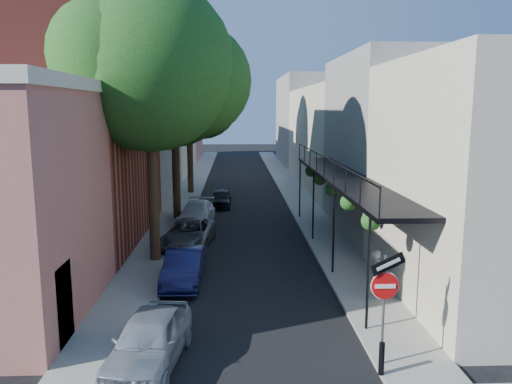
{
  "coord_description": "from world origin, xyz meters",
  "views": [
    {
      "loc": [
        -0.43,
        -10.34,
        6.36
      ],
      "look_at": [
        0.46,
        10.87,
        2.8
      ],
      "focal_mm": 35.0,
      "sensor_mm": 36.0,
      "label": 1
    }
  ],
  "objects": [
    {
      "name": "oak_far",
      "position": [
        -3.35,
        27.27,
        8.26
      ],
      "size": [
        7.7,
        7.0,
        11.9
      ],
      "color": "#362315",
      "rests_on": "ground"
    },
    {
      "name": "bollard",
      "position": [
        3.0,
        0.5,
        0.52
      ],
      "size": [
        0.14,
        0.14,
        0.8
      ],
      "primitive_type": "cylinder",
      "color": "black",
      "rests_on": "sidewalk_right"
    },
    {
      "name": "oak_near",
      "position": [
        -3.37,
        10.26,
        7.88
      ],
      "size": [
        7.48,
        6.8,
        11.42
      ],
      "color": "#362315",
      "rests_on": "ground"
    },
    {
      "name": "parked_car_b",
      "position": [
        -2.33,
        7.33,
        0.62
      ],
      "size": [
        1.41,
        3.82,
        1.25
      ],
      "primitive_type": "imported",
      "rotation": [
        0.0,
        0.0,
        -0.02
      ],
      "color": "#14163E",
      "rests_on": "ground"
    },
    {
      "name": "buildings_left",
      "position": [
        -9.3,
        28.76,
        4.94
      ],
      "size": [
        10.1,
        59.1,
        12.0
      ],
      "color": "#B7705E",
      "rests_on": "ground"
    },
    {
      "name": "oak_mid",
      "position": [
        -3.42,
        18.23,
        7.06
      ],
      "size": [
        6.6,
        6.0,
        10.2
      ],
      "color": "#362315",
      "rests_on": "ground"
    },
    {
      "name": "buildings_right",
      "position": [
        8.99,
        29.49,
        4.42
      ],
      "size": [
        9.8,
        55.0,
        10.0
      ],
      "color": "beige",
      "rests_on": "ground"
    },
    {
      "name": "parked_car_a",
      "position": [
        -2.6,
        1.4,
        0.66
      ],
      "size": [
        2.06,
        4.07,
        1.33
      ],
      "primitive_type": "imported",
      "rotation": [
        0.0,
        0.0,
        -0.13
      ],
      "color": "#959CA5",
      "rests_on": "ground"
    },
    {
      "name": "road_surface",
      "position": [
        0.0,
        30.0,
        0.01
      ],
      "size": [
        6.0,
        64.0,
        0.01
      ],
      "primitive_type": "cube",
      "color": "black",
      "rests_on": "ground"
    },
    {
      "name": "sidewalk_left",
      "position": [
        -4.0,
        30.0,
        0.06
      ],
      "size": [
        2.0,
        64.0,
        0.12
      ],
      "primitive_type": "cube",
      "color": "gray",
      "rests_on": "ground"
    },
    {
      "name": "parked_car_e",
      "position": [
        -1.4,
        21.83,
        0.56
      ],
      "size": [
        1.4,
        3.33,
        1.13
      ],
      "primitive_type": "imported",
      "rotation": [
        0.0,
        0.0,
        -0.02
      ],
      "color": "black",
      "rests_on": "ground"
    },
    {
      "name": "pedestrian",
      "position": [
        4.24,
        5.35,
        0.94
      ],
      "size": [
        0.42,
        0.62,
        1.64
      ],
      "primitive_type": "imported",
      "rotation": [
        0.0,
        0.0,
        1.52
      ],
      "color": "gray",
      "rests_on": "sidewalk_right"
    },
    {
      "name": "parked_car_d",
      "position": [
        -2.6,
        16.89,
        0.62
      ],
      "size": [
        2.1,
        4.41,
        1.24
      ],
      "primitive_type": "imported",
      "rotation": [
        0.0,
        0.0,
        -0.09
      ],
      "color": "silver",
      "rests_on": "ground"
    },
    {
      "name": "sidewalk_right",
      "position": [
        4.0,
        30.0,
        0.06
      ],
      "size": [
        2.0,
        64.0,
        0.12
      ],
      "primitive_type": "cube",
      "color": "gray",
      "rests_on": "ground"
    },
    {
      "name": "parked_car_c",
      "position": [
        -2.6,
        12.23,
        0.62
      ],
      "size": [
        2.53,
        4.65,
        1.24
      ],
      "primitive_type": "imported",
      "rotation": [
        0.0,
        0.0,
        -0.11
      ],
      "color": "#515458",
      "rests_on": "ground"
    },
    {
      "name": "sign_post",
      "position": [
        3.16,
        0.97,
        2.04
      ],
      "size": [
        0.89,
        0.17,
        2.99
      ],
      "color": "#595B60",
      "rests_on": "ground"
    }
  ]
}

